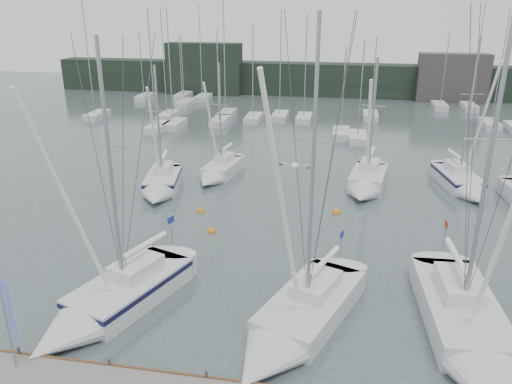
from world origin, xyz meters
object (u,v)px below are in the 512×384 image
buoy_b (336,213)px  dock_banner (9,316)px  sailboat_near_left (105,306)px  buoy_c (201,212)px  sailboat_near_right (473,342)px  buoy_a (212,232)px  sailboat_mid_b (217,173)px  sailboat_mid_d (464,185)px  sailboat_mid_c (366,184)px  sailboat_near_center (291,329)px  sailboat_mid_a (161,186)px

buoy_b → dock_banner: (-11.92, -18.93, 2.84)m
sailboat_near_left → buoy_c: sailboat_near_left is taller
sailboat_near_right → buoy_a: 17.00m
buoy_a → dock_banner: bearing=-105.6°
sailboat_near_right → buoy_c: sailboat_near_right is taller
sailboat_mid_b → buoy_c: (0.62, -7.21, -0.50)m
sailboat_mid_b → sailboat_near_left: bearing=-82.2°
buoy_b → buoy_c: 9.64m
buoy_a → sailboat_mid_d: bearing=31.3°
sailboat_mid_c → buoy_b: (-2.12, -4.70, -0.61)m
sailboat_near_center → buoy_a: size_ratio=24.96×
sailboat_near_center → sailboat_mid_d: size_ratio=1.18×
sailboat_mid_b → buoy_c: 7.25m
sailboat_mid_c → buoy_a: (-10.03, -9.30, -0.61)m
sailboat_near_left → sailboat_near_right: bearing=20.8°
sailboat_near_right → buoy_b: 15.51m
sailboat_near_left → sailboat_mid_a: size_ratio=1.31×
sailboat_mid_a → buoy_c: 5.17m
sailboat_mid_c → buoy_c: (-11.64, -6.22, -0.61)m
sailboat_mid_a → sailboat_mid_d: bearing=0.3°
dock_banner → sailboat_near_left: bearing=87.2°
sailboat_mid_a → sailboat_mid_c: sailboat_mid_c is taller
sailboat_mid_a → buoy_b: (13.63, -1.56, -0.58)m
buoy_b → dock_banner: 22.55m
dock_banner → sailboat_near_right: bearing=30.7°
sailboat_mid_d → dock_banner: sailboat_mid_d is taller
sailboat_mid_d → buoy_b: 11.49m
sailboat_near_right → buoy_b: (-6.06, 14.27, -0.59)m
sailboat_near_right → sailboat_mid_c: sailboat_near_right is taller
sailboat_near_left → sailboat_mid_d: 28.87m
sailboat_near_right → sailboat_mid_d: 20.70m
sailboat_near_right → sailboat_mid_c: (-3.94, 18.96, 0.02)m
sailboat_near_center → buoy_a: 11.88m
sailboat_near_left → dock_banner: (-1.50, -4.35, 2.24)m
sailboat_near_center → buoy_c: sailboat_near_center is taller
sailboat_near_right → sailboat_mid_b: bearing=125.8°
sailboat_near_left → sailboat_mid_d: size_ratio=1.10×
sailboat_mid_b → buoy_c: size_ratio=17.82×
sailboat_mid_a → sailboat_mid_d: sailboat_mid_d is taller
sailboat_near_center → sailboat_mid_a: sailboat_near_center is taller
sailboat_mid_c → buoy_b: sailboat_mid_c is taller
sailboat_near_right → sailboat_mid_b: (-16.20, 19.95, -0.08)m
buoy_b → dock_banner: bearing=-122.2°
sailboat_near_center → buoy_c: size_ratio=25.94×
sailboat_near_left → sailboat_near_center: size_ratio=0.93×
sailboat_near_right → buoy_a: bearing=142.0°
sailboat_near_left → sailboat_near_right: 16.49m
dock_banner → sailboat_mid_c: bearing=75.5°
sailboat_mid_a → dock_banner: sailboat_mid_a is taller
buoy_a → buoy_b: size_ratio=0.96×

